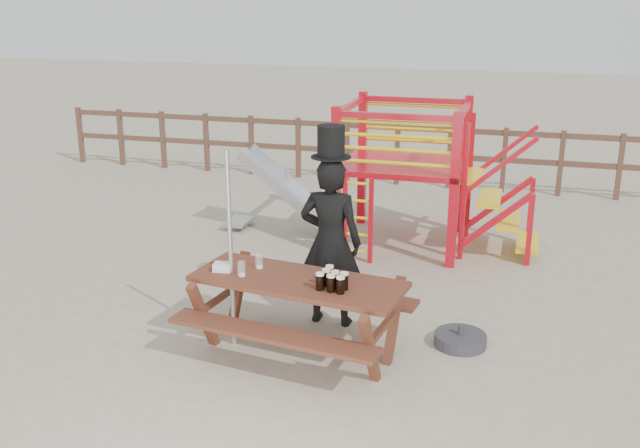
{
  "coord_description": "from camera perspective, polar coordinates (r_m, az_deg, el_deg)",
  "views": [
    {
      "loc": [
        1.82,
        -6.33,
        3.49
      ],
      "look_at": [
        -0.25,
        0.8,
        1.11
      ],
      "focal_mm": 40.0,
      "sensor_mm": 36.0,
      "label": 1
    }
  ],
  "objects": [
    {
      "name": "ground",
      "position": [
        7.46,
        0.12,
        -10.13
      ],
      "size": [
        60.0,
        60.0,
        0.0
      ],
      "primitive_type": "plane",
      "color": "tan",
      "rests_on": "ground"
    },
    {
      "name": "man_with_hat",
      "position": [
        7.72,
        0.85,
        -1.1
      ],
      "size": [
        0.69,
        0.46,
        2.22
      ],
      "rotation": [
        0.0,
        0.0,
        3.13
      ],
      "color": "black",
      "rests_on": "ground"
    },
    {
      "name": "paper_bag",
      "position": [
        7.33,
        -7.8,
        -3.42
      ],
      "size": [
        0.2,
        0.17,
        0.08
      ],
      "primitive_type": "cube",
      "rotation": [
        0.0,
        0.0,
        0.17
      ],
      "color": "white",
      "rests_on": "picnic_table"
    },
    {
      "name": "parasol_base",
      "position": [
        7.69,
        11.15,
        -9.06
      ],
      "size": [
        0.54,
        0.54,
        0.23
      ],
      "color": "#323236",
      "rests_on": "ground"
    },
    {
      "name": "metal_pole",
      "position": [
        7.23,
        -7.16,
        -2.2
      ],
      "size": [
        0.05,
        0.05,
        2.08
      ],
      "primitive_type": "cylinder",
      "color": "#B2B2B7",
      "rests_on": "ground"
    },
    {
      "name": "picnic_table",
      "position": [
        7.19,
        -1.77,
        -6.64
      ],
      "size": [
        2.29,
        1.73,
        0.82
      ],
      "rotation": [
        0.0,
        0.0,
        -0.14
      ],
      "color": "brown",
      "rests_on": "ground"
    },
    {
      "name": "stout_pints",
      "position": [
        6.81,
        0.99,
        -4.51
      ],
      "size": [
        0.3,
        0.32,
        0.17
      ],
      "color": "black",
      "rests_on": "picnic_table"
    },
    {
      "name": "empty_glasses",
      "position": [
        7.26,
        -5.59,
        -3.32
      ],
      "size": [
        0.17,
        0.33,
        0.15
      ],
      "color": "silver",
      "rests_on": "picnic_table"
    },
    {
      "name": "playground_fort",
      "position": [
        10.35,
        6.3,
        4.15
      ],
      "size": [
        4.71,
        1.84,
        2.1
      ],
      "color": "red",
      "rests_on": "ground"
    },
    {
      "name": "back_fence",
      "position": [
        13.74,
        8.27,
        6.02
      ],
      "size": [
        15.09,
        0.09,
        1.2
      ],
      "color": "brown",
      "rests_on": "ground"
    }
  ]
}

